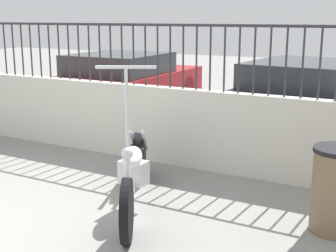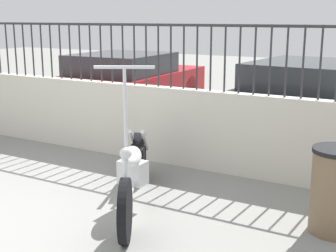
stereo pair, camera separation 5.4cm
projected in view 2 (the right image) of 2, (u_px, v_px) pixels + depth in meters
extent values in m
cube|color=beige|center=(130.00, 120.00, 6.61)|extent=(8.74, 0.18, 1.03)
cylinder|color=#2D2D33|center=(7.00, 48.00, 7.54)|extent=(0.02, 0.02, 0.83)
cylinder|color=#2D2D33|center=(15.00, 49.00, 7.45)|extent=(0.02, 0.02, 0.83)
cylinder|color=#2D2D33|center=(24.00, 49.00, 7.36)|extent=(0.02, 0.02, 0.83)
cylinder|color=#2D2D33|center=(33.00, 50.00, 7.27)|extent=(0.02, 0.02, 0.83)
cylinder|color=#2D2D33|center=(42.00, 50.00, 7.18)|extent=(0.02, 0.02, 0.83)
cylinder|color=#2D2D33|center=(51.00, 50.00, 7.08)|extent=(0.02, 0.02, 0.83)
cylinder|color=#2D2D33|center=(60.00, 51.00, 6.99)|extent=(0.02, 0.02, 0.83)
cylinder|color=#2D2D33|center=(70.00, 51.00, 6.90)|extent=(0.02, 0.02, 0.83)
cylinder|color=#2D2D33|center=(80.00, 52.00, 6.81)|extent=(0.02, 0.02, 0.83)
cylinder|color=#2D2D33|center=(90.00, 52.00, 6.72)|extent=(0.02, 0.02, 0.83)
cylinder|color=#2D2D33|center=(101.00, 53.00, 6.63)|extent=(0.02, 0.02, 0.83)
cylinder|color=#2D2D33|center=(112.00, 53.00, 6.53)|extent=(0.02, 0.02, 0.83)
cylinder|color=#2D2D33|center=(123.00, 54.00, 6.44)|extent=(0.02, 0.02, 0.83)
cylinder|color=#2D2D33|center=(134.00, 54.00, 6.35)|extent=(0.02, 0.02, 0.83)
cylinder|color=#2D2D33|center=(146.00, 55.00, 6.26)|extent=(0.02, 0.02, 0.83)
cylinder|color=#2D2D33|center=(158.00, 55.00, 6.17)|extent=(0.02, 0.02, 0.83)
cylinder|color=#2D2D33|center=(171.00, 56.00, 6.07)|extent=(0.02, 0.02, 0.83)
cylinder|color=#2D2D33|center=(184.00, 57.00, 5.98)|extent=(0.02, 0.02, 0.83)
cylinder|color=#2D2D33|center=(197.00, 57.00, 5.89)|extent=(0.02, 0.02, 0.83)
cylinder|color=#2D2D33|center=(211.00, 58.00, 5.80)|extent=(0.02, 0.02, 0.83)
cylinder|color=#2D2D33|center=(225.00, 59.00, 5.71)|extent=(0.02, 0.02, 0.83)
cylinder|color=#2D2D33|center=(240.00, 59.00, 5.62)|extent=(0.02, 0.02, 0.83)
cylinder|color=#2D2D33|center=(255.00, 60.00, 5.52)|extent=(0.02, 0.02, 0.83)
cylinder|color=#2D2D33|center=(270.00, 61.00, 5.43)|extent=(0.02, 0.02, 0.83)
cylinder|color=#2D2D33|center=(287.00, 61.00, 5.34)|extent=(0.02, 0.02, 0.83)
cylinder|color=#2D2D33|center=(303.00, 62.00, 5.25)|extent=(0.02, 0.02, 0.83)
cylinder|color=#2D2D33|center=(321.00, 63.00, 5.16)|extent=(0.02, 0.02, 0.83)
cylinder|color=#2D2D33|center=(128.00, 25.00, 6.31)|extent=(8.74, 0.04, 0.04)
cylinder|color=black|center=(125.00, 211.00, 4.08)|extent=(0.35, 0.55, 0.58)
cylinder|color=black|center=(140.00, 157.00, 5.64)|extent=(0.39, 0.58, 0.59)
cylinder|color=silver|center=(133.00, 180.00, 4.86)|extent=(0.76, 1.32, 0.06)
cube|color=silver|center=(133.00, 172.00, 4.79)|extent=(0.28, 0.18, 0.24)
ellipsoid|color=silver|center=(131.00, 157.00, 4.62)|extent=(0.40, 0.51, 0.18)
cube|color=black|center=(137.00, 150.00, 5.31)|extent=(0.27, 0.32, 0.06)
cylinder|color=silver|center=(126.00, 180.00, 4.11)|extent=(0.14, 0.22, 0.51)
sphere|color=silver|center=(126.00, 153.00, 4.11)|extent=(0.11, 0.11, 0.11)
cylinder|color=silver|center=(125.00, 109.00, 4.05)|extent=(0.03, 0.03, 0.73)
cylinder|color=silver|center=(124.00, 67.00, 3.97)|extent=(0.47, 0.28, 0.03)
cylinder|color=silver|center=(133.00, 141.00, 5.54)|extent=(0.42, 0.72, 0.45)
cylinder|color=silver|center=(145.00, 141.00, 5.54)|extent=(0.42, 0.72, 0.45)
cylinder|color=brown|center=(336.00, 193.00, 4.25)|extent=(0.46, 0.46, 0.76)
cylinder|color=black|center=(124.00, 85.00, 11.47)|extent=(0.14, 0.64, 0.64)
cylinder|color=black|center=(189.00, 90.00, 10.68)|extent=(0.14, 0.64, 0.64)
cylinder|color=black|center=(57.00, 101.00, 9.30)|extent=(0.14, 0.64, 0.64)
cylinder|color=black|center=(132.00, 108.00, 8.52)|extent=(0.14, 0.64, 0.64)
cube|color=#AD191E|center=(127.00, 86.00, 9.95)|extent=(2.06, 4.11, 0.55)
cube|color=#2D3338|center=(122.00, 64.00, 9.66)|extent=(1.77, 2.01, 0.42)
cylinder|color=black|center=(289.00, 100.00, 9.38)|extent=(0.16, 0.65, 0.64)
cylinder|color=black|center=(229.00, 124.00, 7.27)|extent=(0.16, 0.65, 0.64)
cylinder|color=black|center=(334.00, 138.00, 6.40)|extent=(0.16, 0.65, 0.64)
cube|color=black|center=(308.00, 103.00, 7.84)|extent=(2.03, 4.35, 0.60)
cube|color=#2D3338|center=(306.00, 74.00, 7.56)|extent=(1.69, 2.14, 0.40)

